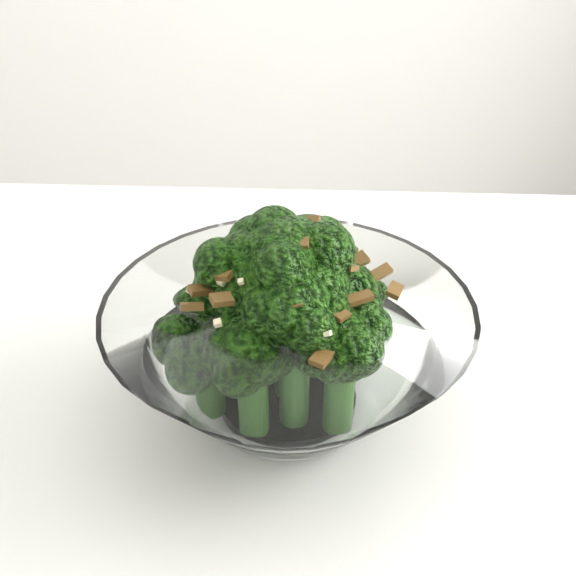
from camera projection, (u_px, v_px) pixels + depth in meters
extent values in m
cube|color=white|center=(125.00, 438.00, 0.47)|extent=(1.33, 1.02, 0.04)
cylinder|color=white|center=(288.00, 400.00, 0.47)|extent=(0.10, 0.10, 0.01)
cylinder|color=#275616|center=(230.00, 349.00, 0.46)|extent=(0.02, 0.02, 0.06)
sphere|color=#22510F|center=(227.00, 298.00, 0.43)|extent=(0.05, 0.05, 0.05)
cylinder|color=#275616|center=(343.00, 351.00, 0.45)|extent=(0.02, 0.02, 0.06)
sphere|color=#22510F|center=(346.00, 299.00, 0.43)|extent=(0.05, 0.05, 0.05)
cylinder|color=#275616|center=(286.00, 322.00, 0.49)|extent=(0.02, 0.02, 0.05)
sphere|color=#22510F|center=(285.00, 283.00, 0.47)|extent=(0.04, 0.04, 0.04)
cylinder|color=#275616|center=(294.00, 374.00, 0.42)|extent=(0.02, 0.02, 0.08)
sphere|color=#22510F|center=(295.00, 307.00, 0.39)|extent=(0.05, 0.05, 0.05)
cylinder|color=#275616|center=(288.00, 339.00, 0.44)|extent=(0.02, 0.02, 0.10)
sphere|color=#22510F|center=(288.00, 261.00, 0.40)|extent=(0.06, 0.06, 0.06)
cylinder|color=#275616|center=(347.00, 331.00, 0.49)|extent=(0.02, 0.02, 0.05)
sphere|color=#22510F|center=(350.00, 293.00, 0.47)|extent=(0.04, 0.04, 0.04)
cylinder|color=#275616|center=(209.00, 386.00, 0.44)|extent=(0.02, 0.02, 0.04)
sphere|color=#22510F|center=(206.00, 346.00, 0.42)|extent=(0.05, 0.05, 0.05)
cylinder|color=#275616|center=(306.00, 323.00, 0.46)|extent=(0.02, 0.02, 0.09)
sphere|color=#22510F|center=(308.00, 254.00, 0.43)|extent=(0.05, 0.05, 0.05)
cylinder|color=#275616|center=(253.00, 398.00, 0.42)|extent=(0.02, 0.02, 0.06)
sphere|color=#22510F|center=(251.00, 350.00, 0.40)|extent=(0.05, 0.05, 0.05)
cylinder|color=#275616|center=(254.00, 339.00, 0.45)|extent=(0.02, 0.02, 0.08)
sphere|color=#22510F|center=(252.00, 271.00, 0.42)|extent=(0.06, 0.06, 0.06)
cylinder|color=#275616|center=(339.00, 394.00, 0.42)|extent=(0.02, 0.02, 0.06)
sphere|color=#22510F|center=(342.00, 344.00, 0.40)|extent=(0.05, 0.05, 0.05)
cube|color=brown|center=(312.00, 238.00, 0.39)|extent=(0.02, 0.02, 0.01)
cube|color=brown|center=(311.00, 227.00, 0.41)|extent=(0.02, 0.02, 0.01)
cube|color=brown|center=(345.00, 251.00, 0.43)|extent=(0.02, 0.01, 0.01)
cube|color=brown|center=(229.00, 247.00, 0.44)|extent=(0.02, 0.01, 0.01)
cube|color=brown|center=(293.00, 300.00, 0.37)|extent=(0.01, 0.02, 0.01)
cube|color=brown|center=(245.00, 242.00, 0.41)|extent=(0.01, 0.02, 0.01)
cube|color=brown|center=(358.00, 260.00, 0.43)|extent=(0.02, 0.01, 0.01)
cube|color=brown|center=(254.00, 249.00, 0.40)|extent=(0.01, 0.02, 0.01)
cube|color=brown|center=(329.00, 249.00, 0.46)|extent=(0.01, 0.02, 0.01)
cube|color=brown|center=(359.00, 298.00, 0.39)|extent=(0.02, 0.01, 0.01)
cube|color=brown|center=(347.00, 253.00, 0.45)|extent=(0.02, 0.02, 0.01)
cube|color=brown|center=(338.00, 313.00, 0.38)|extent=(0.01, 0.02, 0.01)
cube|color=brown|center=(321.00, 244.00, 0.41)|extent=(0.02, 0.02, 0.01)
cube|color=brown|center=(322.00, 358.00, 0.37)|extent=(0.02, 0.02, 0.00)
cube|color=brown|center=(222.00, 299.00, 0.38)|extent=(0.02, 0.01, 0.01)
cube|color=brown|center=(219.00, 275.00, 0.39)|extent=(0.02, 0.02, 0.01)
cube|color=brown|center=(273.00, 236.00, 0.46)|extent=(0.02, 0.02, 0.01)
cube|color=brown|center=(280.00, 239.00, 0.46)|extent=(0.02, 0.02, 0.01)
cube|color=brown|center=(297.00, 243.00, 0.38)|extent=(0.02, 0.01, 0.01)
cube|color=brown|center=(318.00, 234.00, 0.41)|extent=(0.01, 0.01, 0.01)
cube|color=brown|center=(192.00, 307.00, 0.39)|extent=(0.02, 0.01, 0.01)
cube|color=brown|center=(380.00, 273.00, 0.42)|extent=(0.02, 0.01, 0.01)
cube|color=brown|center=(201.00, 290.00, 0.40)|extent=(0.02, 0.01, 0.01)
cube|color=brown|center=(237.00, 257.00, 0.41)|extent=(0.02, 0.01, 0.01)
cube|color=brown|center=(206.00, 258.00, 0.44)|extent=(0.02, 0.02, 0.01)
cube|color=brown|center=(344.00, 266.00, 0.40)|extent=(0.02, 0.02, 0.01)
cube|color=brown|center=(284.00, 247.00, 0.39)|extent=(0.02, 0.02, 0.01)
cube|color=brown|center=(395.00, 290.00, 0.42)|extent=(0.02, 0.02, 0.01)
cube|color=brown|center=(229.00, 255.00, 0.42)|extent=(0.01, 0.01, 0.01)
cube|color=brown|center=(270.00, 235.00, 0.45)|extent=(0.01, 0.02, 0.01)
cube|color=brown|center=(308.00, 326.00, 0.37)|extent=(0.02, 0.01, 0.01)
cube|color=beige|center=(191.00, 291.00, 0.41)|extent=(0.01, 0.01, 0.01)
cube|color=beige|center=(322.00, 243.00, 0.46)|extent=(0.01, 0.01, 0.01)
cube|color=beige|center=(337.00, 271.00, 0.39)|extent=(0.01, 0.01, 0.01)
cube|color=beige|center=(328.00, 243.00, 0.42)|extent=(0.00, 0.00, 0.00)
cube|color=beige|center=(324.00, 239.00, 0.45)|extent=(0.01, 0.01, 0.00)
cube|color=beige|center=(305.00, 228.00, 0.42)|extent=(0.01, 0.01, 0.01)
cube|color=beige|center=(241.00, 281.00, 0.38)|extent=(0.00, 0.00, 0.00)
cube|color=beige|center=(287.00, 224.00, 0.40)|extent=(0.01, 0.01, 0.00)
cube|color=beige|center=(248.00, 241.00, 0.41)|extent=(0.01, 0.01, 0.01)
cube|color=beige|center=(218.00, 323.00, 0.37)|extent=(0.01, 0.01, 0.01)
cube|color=beige|center=(266.00, 227.00, 0.40)|extent=(0.01, 0.01, 0.00)
cube|color=beige|center=(222.00, 281.00, 0.39)|extent=(0.01, 0.01, 0.01)
cube|color=beige|center=(296.00, 262.00, 0.38)|extent=(0.01, 0.01, 0.00)
cube|color=beige|center=(269.00, 240.00, 0.47)|extent=(0.01, 0.01, 0.01)
cube|color=beige|center=(328.00, 334.00, 0.36)|extent=(0.01, 0.01, 0.01)
cube|color=beige|center=(257.00, 236.00, 0.45)|extent=(0.00, 0.00, 0.00)
cube|color=beige|center=(340.00, 245.00, 0.41)|extent=(0.01, 0.01, 0.01)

